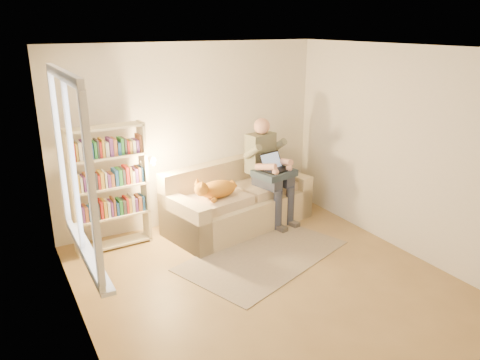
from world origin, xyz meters
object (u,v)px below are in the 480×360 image
sofa (237,203)px  cat (214,190)px  person (267,165)px  bookshelf (109,182)px  laptop (275,165)px

sofa → cat: size_ratio=2.94×
person → bookshelf: (-2.25, 0.22, 0.04)m
cat → laptop: bearing=-9.2°
cat → person: bearing=-1.3°
person → bookshelf: size_ratio=0.94×
sofa → cat: sofa is taller
cat → bookshelf: bearing=150.9°
person → bookshelf: 2.26m
person → cat: size_ratio=1.98×
sofa → bookshelf: 1.87m
person → laptop: (0.05, -0.13, 0.02)m
cat → laptop: laptop is taller
person → sofa: bearing=160.5°
sofa → person: size_ratio=1.49×
sofa → bookshelf: bookshelf is taller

